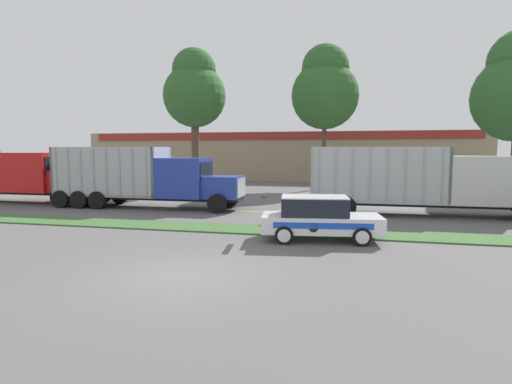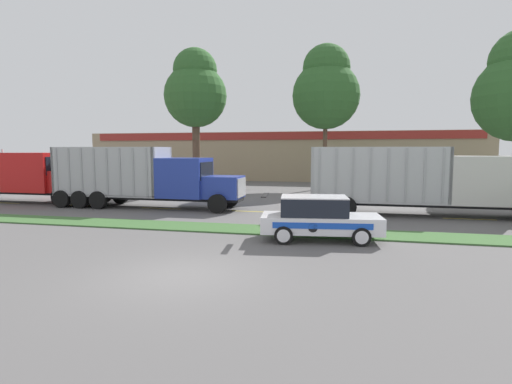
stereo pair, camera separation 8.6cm
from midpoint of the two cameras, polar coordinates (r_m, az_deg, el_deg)
ground_plane at (r=10.98m, az=-10.75°, el=-11.65°), size 600.00×600.00×0.00m
grass_verge at (r=16.79m, az=-2.18°, el=-5.29°), size 120.00×1.90×0.06m
centre_line_1 at (r=29.86m, az=-32.55°, el=-1.33°), size 2.40×0.14×0.01m
centre_line_2 at (r=26.32m, az=-24.21°, el=-1.78°), size 2.40×0.14×0.01m
centre_line_3 at (r=23.51m, az=-13.59°, el=-2.29°), size 2.40×0.14×0.01m
centre_line_4 at (r=21.69m, az=-0.65°, el=-2.80°), size 2.40×0.14×0.01m
centre_line_5 at (r=21.14m, az=13.77°, el=-3.20°), size 2.40×0.14×0.01m
centre_line_6 at (r=21.95m, az=28.04°, el=-3.40°), size 2.40×0.14×0.01m
dump_truck_mid at (r=23.50m, az=-13.60°, el=1.51°), size 11.12×2.60×3.50m
dump_truck_trail at (r=22.09m, az=25.72°, el=0.96°), size 11.73×2.60×3.48m
dump_truck_far_right at (r=29.57m, az=-30.72°, el=1.89°), size 12.31×2.76×3.37m
rally_car at (r=14.88m, az=8.81°, el=-3.64°), size 4.51×2.24×1.67m
traffic_cone at (r=16.87m, az=9.69°, el=-4.28°), size 0.51×0.51×0.68m
store_building_backdrop at (r=48.54m, az=3.49°, el=5.16°), size 43.32×12.10×5.29m
tree_behind_centre at (r=35.32m, az=9.76°, el=14.33°), size 5.69×5.69×12.21m
tree_behind_right at (r=33.35m, az=-8.86°, el=14.17°), size 5.01×5.01×11.43m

